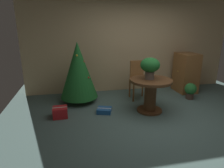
% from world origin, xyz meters
% --- Properties ---
extents(ground_plane, '(6.60, 6.60, 0.00)m').
position_xyz_m(ground_plane, '(0.00, 0.00, 0.00)').
color(ground_plane, '#4C6660').
extents(back_wall_panel, '(6.00, 0.10, 2.60)m').
position_xyz_m(back_wall_panel, '(0.00, 2.20, 1.30)').
color(back_wall_panel, tan).
rests_on(back_wall_panel, ground_plane).
extents(round_dining_table, '(0.91, 0.91, 0.74)m').
position_xyz_m(round_dining_table, '(-0.03, 0.52, 0.48)').
color(round_dining_table, brown).
rests_on(round_dining_table, ground_plane).
extents(flower_vase, '(0.42, 0.42, 0.47)m').
position_xyz_m(flower_vase, '(-0.06, 0.56, 1.03)').
color(flower_vase, '#665B51').
rests_on(flower_vase, round_dining_table).
extents(wooden_chair_far, '(0.41, 0.38, 1.00)m').
position_xyz_m(wooden_chair_far, '(-0.03, 1.40, 0.56)').
color(wooden_chair_far, brown).
rests_on(wooden_chair_far, ground_plane).
extents(holiday_tree, '(0.92, 0.92, 1.51)m').
position_xyz_m(holiday_tree, '(-1.56, 1.42, 0.82)').
color(holiday_tree, brown).
rests_on(holiday_tree, ground_plane).
extents(gift_box_red, '(0.31, 0.28, 0.22)m').
position_xyz_m(gift_box_red, '(-2.00, 0.61, 0.11)').
color(gift_box_red, red).
rests_on(gift_box_red, ground_plane).
extents(gift_box_blue, '(0.38, 0.35, 0.10)m').
position_xyz_m(gift_box_blue, '(-1.05, 0.65, 0.05)').
color(gift_box_blue, '#1E569E').
rests_on(gift_box_blue, ground_plane).
extents(wooden_cabinet, '(0.53, 0.67, 1.12)m').
position_xyz_m(wooden_cabinet, '(1.51, 1.65, 0.56)').
color(wooden_cabinet, brown).
rests_on(wooden_cabinet, ground_plane).
extents(potted_plant, '(0.30, 0.30, 0.43)m').
position_xyz_m(potted_plant, '(1.31, 1.04, 0.24)').
color(potted_plant, '#4C382D').
rests_on(potted_plant, ground_plane).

